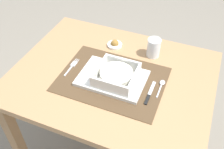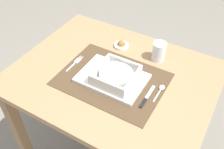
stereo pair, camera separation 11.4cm
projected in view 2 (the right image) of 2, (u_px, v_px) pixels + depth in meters
name	position (u px, v px, depth m)	size (l,w,h in m)	color
dining_table	(113.00, 92.00, 1.27)	(0.91, 0.72, 0.76)	#A37A51
placemat	(112.00, 79.00, 1.16)	(0.47, 0.35, 0.00)	#4C3823
serving_plate	(112.00, 78.00, 1.15)	(0.29, 0.21, 0.02)	white
porridge_bowl	(116.00, 76.00, 1.12)	(0.17, 0.17, 0.06)	white
fork	(76.00, 63.00, 1.24)	(0.02, 0.13, 0.00)	silver
spoon	(161.00, 89.00, 1.11)	(0.02, 0.11, 0.01)	silver
butter_knife	(146.00, 98.00, 1.07)	(0.01, 0.14, 0.01)	black
drinking_glass	(159.00, 52.00, 1.24)	(0.07, 0.07, 0.09)	white
condiment_saucer	(121.00, 45.00, 1.34)	(0.08, 0.08, 0.04)	white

